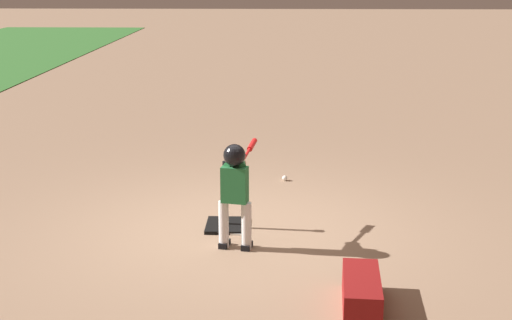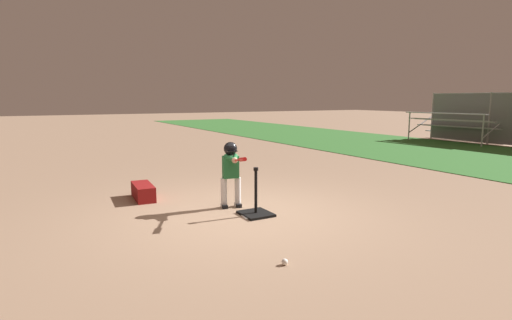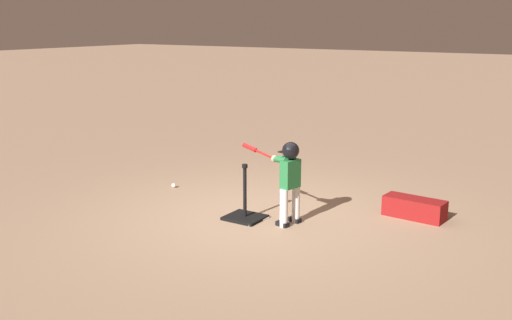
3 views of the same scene
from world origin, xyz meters
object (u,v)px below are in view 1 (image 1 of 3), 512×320
(batting_tee, at_px, (226,220))
(batter_child, at_px, (236,182))
(equipment_bag, at_px, (361,292))
(baseball, at_px, (285,178))

(batting_tee, distance_m, batter_child, 0.88)
(batting_tee, bearing_deg, batter_child, -166.40)
(batting_tee, distance_m, equipment_bag, 2.35)
(batter_child, height_order, baseball, batter_child)
(batting_tee, distance_m, baseball, 1.99)
(batting_tee, height_order, batter_child, batter_child)
(batting_tee, relative_size, baseball, 10.53)
(batting_tee, relative_size, equipment_bag, 0.93)
(batter_child, bearing_deg, batting_tee, 13.60)
(batter_child, relative_size, equipment_bag, 1.35)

